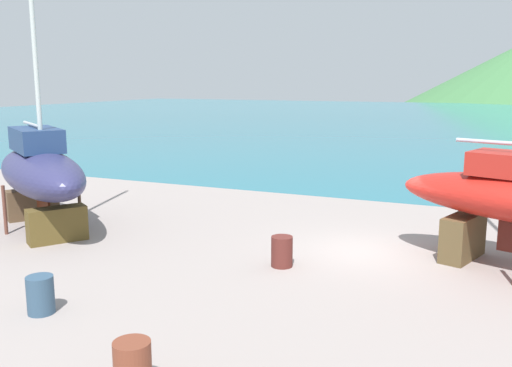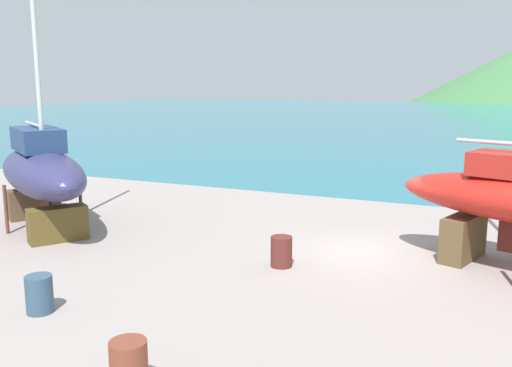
{
  "view_description": "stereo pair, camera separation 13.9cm",
  "coord_description": "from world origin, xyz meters",
  "views": [
    {
      "loc": [
        3.43,
        -16.54,
        5.24
      ],
      "look_at": [
        -3.31,
        -0.95,
        2.08
      ],
      "focal_mm": 39.15,
      "sensor_mm": 36.0,
      "label": 1
    },
    {
      "loc": [
        3.56,
        -16.48,
        5.24
      ],
      "look_at": [
        -3.31,
        -0.95,
        2.08
      ],
      "focal_mm": 39.15,
      "sensor_mm": 36.0,
      "label": 2
    }
  ],
  "objects": [
    {
      "name": "sea_water",
      "position": [
        0.0,
        64.08,
        0.0
      ],
      "size": [
        172.94,
        113.2,
        0.01
      ],
      "primitive_type": "cube",
      "color": "#237083",
      "rests_on": "ground"
    },
    {
      "name": "barrel_rust_mid",
      "position": [
        -1.93,
        -2.27,
        0.44
      ],
      "size": [
        0.87,
        0.87,
        0.88
      ],
      "primitive_type": "cylinder",
      "rotation": [
        0.0,
        0.0,
        0.82
      ],
      "color": "#5A2520",
      "rests_on": "ground"
    },
    {
      "name": "ground_plane",
      "position": [
        0.0,
        -4.55,
        0.0
      ],
      "size": [
        48.15,
        48.15,
        0.0
      ],
      "primitive_type": "plane",
      "color": "gray"
    },
    {
      "name": "barrel_tipped_right",
      "position": [
        -5.82,
        -7.49,
        0.44
      ],
      "size": [
        0.67,
        0.67,
        0.87
      ],
      "primitive_type": "cylinder",
      "rotation": [
        0.0,
        0.0,
        1.67
      ],
      "color": "#324D65",
      "rests_on": "ground"
    },
    {
      "name": "barrel_tar_black",
      "position": [
        -1.94,
        -9.38,
        0.46
      ],
      "size": [
        0.73,
        0.73,
        0.91
      ],
      "primitive_type": "cylinder",
      "rotation": [
        0.0,
        0.0,
        0.13
      ],
      "color": "brown",
      "rests_on": "ground"
    },
    {
      "name": "sailboat_far_slipway",
      "position": [
        -11.18,
        -1.81,
        2.04
      ],
      "size": [
        7.51,
        6.06,
        11.6
      ],
      "rotation": [
        0.0,
        0.0,
        -0.59
      ],
      "color": "brown",
      "rests_on": "ground"
    }
  ]
}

